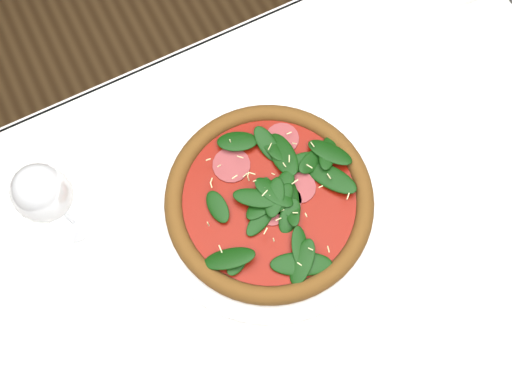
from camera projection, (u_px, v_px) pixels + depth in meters
ground at (269, 312)px, 1.60m from camera, size 6.00×6.00×0.00m
dining_table at (277, 264)px, 0.99m from camera, size 1.21×0.81×0.75m
plate at (269, 203)px, 0.91m from camera, size 0.38×0.38×0.02m
pizza at (269, 199)px, 0.89m from camera, size 0.39×0.39×0.04m
wine_glass at (43, 194)px, 0.78m from camera, size 0.08×0.08×0.19m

